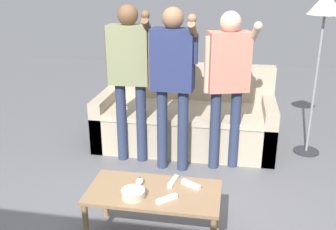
% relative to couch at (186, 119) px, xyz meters
% --- Properties ---
extents(ground_plane, '(12.00, 12.00, 0.00)m').
position_rel_couch_xyz_m(ground_plane, '(0.18, -1.55, -0.31)').
color(ground_plane, slate).
extents(couch, '(2.02, 0.91, 0.91)m').
position_rel_couch_xyz_m(couch, '(0.00, 0.00, 0.00)').
color(couch, '#B7A88E').
rests_on(couch, ground).
extents(coffee_table, '(0.98, 0.49, 0.42)m').
position_rel_couch_xyz_m(coffee_table, '(0.00, -1.80, 0.06)').
color(coffee_table, '#997551').
rests_on(coffee_table, ground).
extents(snack_bowl, '(0.17, 0.17, 0.06)m').
position_rel_couch_xyz_m(snack_bowl, '(-0.12, -1.92, 0.14)').
color(snack_bowl, beige).
rests_on(snack_bowl, coffee_table).
extents(game_remote_nunchuk, '(0.06, 0.09, 0.05)m').
position_rel_couch_xyz_m(game_remote_nunchuk, '(-0.12, -1.73, 0.14)').
color(game_remote_nunchuk, white).
rests_on(game_remote_nunchuk, coffee_table).
extents(floor_lamp, '(0.36, 0.36, 1.75)m').
position_rel_couch_xyz_m(floor_lamp, '(1.39, -0.01, 1.22)').
color(floor_lamp, '#2D2D33').
rests_on(floor_lamp, ground).
extents(player_left, '(0.49, 0.32, 1.64)m').
position_rel_couch_xyz_m(player_left, '(-0.51, -0.53, 0.73)').
color(player_left, '#2D3856').
rests_on(player_left, ground).
extents(player_center, '(0.48, 0.34, 1.64)m').
position_rel_couch_xyz_m(player_center, '(-0.05, -0.65, 0.72)').
color(player_center, '#2D3856').
rests_on(player_center, ground).
extents(player_right, '(0.51, 0.32, 1.60)m').
position_rel_couch_xyz_m(player_right, '(0.47, -0.52, 0.70)').
color(player_right, '#2D3856').
rests_on(player_right, ground).
extents(game_remote_wand_near, '(0.07, 0.17, 0.03)m').
position_rel_couch_xyz_m(game_remote_wand_near, '(0.12, -1.67, 0.13)').
color(game_remote_wand_near, white).
rests_on(game_remote_wand_near, coffee_table).
extents(game_remote_wand_far, '(0.16, 0.11, 0.03)m').
position_rel_couch_xyz_m(game_remote_wand_far, '(0.26, -1.69, 0.13)').
color(game_remote_wand_far, white).
rests_on(game_remote_wand_far, coffee_table).
extents(game_remote_wand_spare, '(0.14, 0.14, 0.03)m').
position_rel_couch_xyz_m(game_remote_wand_spare, '(0.12, -1.92, 0.13)').
color(game_remote_wand_spare, white).
rests_on(game_remote_wand_spare, coffee_table).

